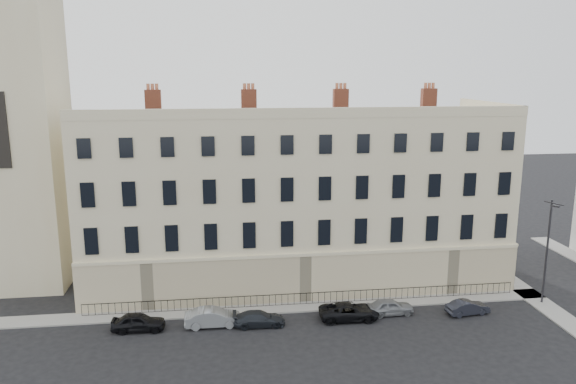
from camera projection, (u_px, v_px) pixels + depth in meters
name	position (u px, v px, depth m)	size (l,w,h in m)	color
ground	(399.00, 331.00, 40.93)	(160.00, 160.00, 0.00)	black
terrace	(295.00, 197.00, 50.14)	(36.22, 12.22, 17.00)	beige
church_tower	(7.00, 69.00, 46.64)	(8.00, 8.13, 44.00)	beige
pavement_terrace	(257.00, 309.00, 44.48)	(48.00, 2.00, 0.12)	gray
pavement_east_return	(510.00, 281.00, 50.32)	(2.00, 24.00, 0.12)	gray
railings	(306.00, 299.00, 45.27)	(35.00, 0.04, 0.96)	black
car_a	(138.00, 322.00, 40.84)	(1.55, 3.85, 1.31)	black
car_b	(213.00, 317.00, 41.52)	(1.46, 4.18, 1.38)	gray
car_c	(259.00, 319.00, 41.62)	(1.57, 3.87, 1.12)	#1E2229
car_d	(349.00, 311.00, 42.68)	(2.12, 4.59, 1.28)	black
car_e	(390.00, 307.00, 43.55)	(1.48, 3.67, 1.25)	gray
car_f	(468.00, 307.00, 43.59)	(1.18, 3.38, 1.11)	#20222B
streetlamp	(548.00, 247.00, 44.56)	(0.87, 1.78, 8.69)	#2C2B30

